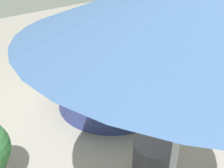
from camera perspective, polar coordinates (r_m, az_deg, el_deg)
ground_plane at (r=4.60m, az=-0.00°, el=-4.23°), size 16.00×16.00×0.00m
round_bed at (r=4.44m, az=-0.00°, el=-0.65°), size 1.99×1.99×0.64m
throw_pillow_0 at (r=3.90m, az=-7.72°, el=1.58°), size 0.52×0.36×0.19m
throw_pillow_1 at (r=3.71m, az=-5.06°, el=0.21°), size 0.44×0.38×0.18m
throw_pillow_2 at (r=3.66m, az=-0.80°, el=0.25°), size 0.49×0.38×0.22m
throw_pillow_3 at (r=3.67m, az=3.57°, el=-0.42°), size 0.56×0.36×0.14m
throw_pillow_4 at (r=3.84m, az=6.65°, el=0.83°), size 0.53×0.36×0.14m
patio_umbrella at (r=1.47m, az=19.04°, el=16.67°), size 1.96×1.96×2.39m
side_table at (r=3.13m, az=9.38°, el=-16.85°), size 0.49×0.49×0.51m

